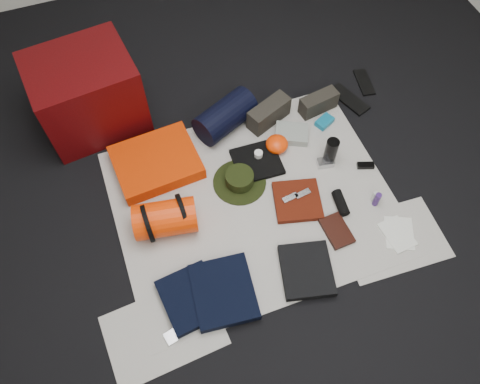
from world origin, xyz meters
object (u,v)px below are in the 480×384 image
object	(u,v)px
stuff_sack	(165,218)
paperback_book	(337,231)
red_cabinet	(87,94)
sleeping_pad	(156,162)
water_bottle	(331,151)
compact_camera	(325,163)
navy_duffel	(225,116)

from	to	relation	value
stuff_sack	paperback_book	distance (m)	0.97
red_cabinet	sleeping_pad	size ratio (longest dim) A/B	1.21
red_cabinet	sleeping_pad	world-z (taller)	red_cabinet
red_cabinet	water_bottle	xyz separation A→B (m)	(1.28, -0.82, -0.15)
compact_camera	paperback_book	bearing A→B (deg)	-96.68
navy_duffel	compact_camera	distance (m)	0.69
navy_duffel	water_bottle	xyz separation A→B (m)	(0.51, -0.47, -0.01)
water_bottle	sleeping_pad	bearing A→B (deg)	162.28
stuff_sack	navy_duffel	world-z (taller)	navy_duffel
navy_duffel	water_bottle	bearing A→B (deg)	-67.30
water_bottle	compact_camera	size ratio (longest dim) A/B	1.90
red_cabinet	compact_camera	xyz separation A→B (m)	(1.25, -0.84, -0.22)
paperback_book	sleeping_pad	bearing A→B (deg)	134.12
paperback_book	stuff_sack	bearing A→B (deg)	155.02
compact_camera	paperback_book	world-z (taller)	compact_camera
water_bottle	paperback_book	world-z (taller)	water_bottle
sleeping_pad	paperback_book	size ratio (longest dim) A/B	2.46
water_bottle	compact_camera	world-z (taller)	water_bottle
water_bottle	compact_camera	bearing A→B (deg)	-148.00
sleeping_pad	paperback_book	bearing A→B (deg)	-42.97
red_cabinet	stuff_sack	distance (m)	0.96
water_bottle	stuff_sack	bearing A→B (deg)	-174.68
red_cabinet	sleeping_pad	distance (m)	0.60
red_cabinet	compact_camera	world-z (taller)	red_cabinet
red_cabinet	sleeping_pad	bearing A→B (deg)	-68.01
sleeping_pad	stuff_sack	size ratio (longest dim) A/B	1.44
red_cabinet	compact_camera	bearing A→B (deg)	-40.63
navy_duffel	sleeping_pad	bearing A→B (deg)	172.44
red_cabinet	paperback_book	xyz separation A→B (m)	(1.12, -1.28, -0.23)
stuff_sack	compact_camera	size ratio (longest dim) A/B	3.39
red_cabinet	paperback_book	size ratio (longest dim) A/B	2.98
red_cabinet	water_bottle	bearing A→B (deg)	-39.34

